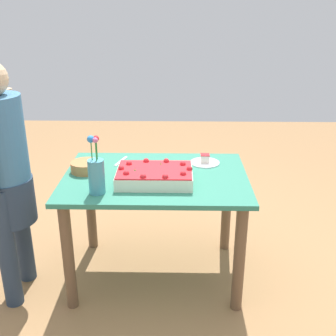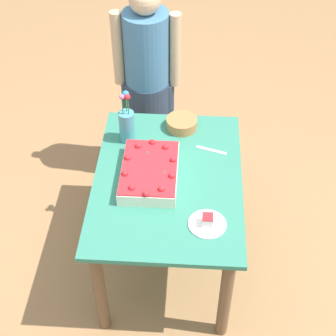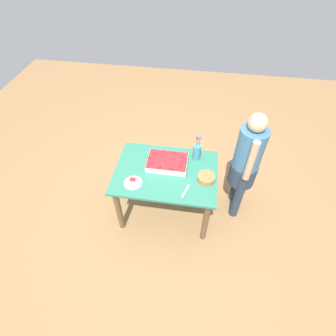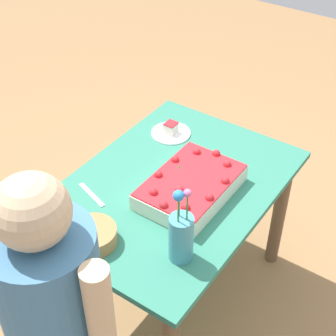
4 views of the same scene
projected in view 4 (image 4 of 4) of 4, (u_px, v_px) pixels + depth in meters
name	position (u px, v px, depth m)	size (l,w,h in m)	color
ground_plane	(170.00, 290.00, 2.77)	(8.00, 8.00, 0.00)	#9C7248
dining_table	(171.00, 207.00, 2.38)	(1.17, 0.84, 0.75)	#307A63
sheet_cake	(191.00, 186.00, 2.23)	(0.46, 0.31, 0.11)	#ECECCE
serving_plate_with_slice	(171.00, 131.00, 2.60)	(0.20, 0.20, 0.06)	white
cake_knife	(92.00, 195.00, 2.24)	(0.19, 0.02, 0.00)	silver
flower_vase	(181.00, 235.00, 1.90)	(0.09, 0.09, 0.35)	teal
fruit_bowl	(93.00, 236.00, 2.01)	(0.19, 0.19, 0.07)	#B67340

